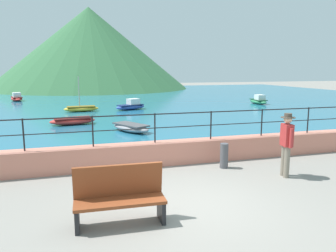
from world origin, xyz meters
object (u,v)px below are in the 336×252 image
object	(u,v)px
person_walking	(286,142)
boat_4	(131,127)
boat_0	(73,121)
boat_1	(131,106)
bench_main	(119,195)
boat_6	(17,98)
bollard	(224,156)
boat_3	(259,101)
boat_5	(81,108)

from	to	relation	value
person_walking	boat_4	distance (m)	7.98
boat_0	boat_1	size ratio (longest dim) A/B	0.97
bench_main	person_walking	bearing A→B (deg)	17.33
boat_1	boat_6	distance (m)	12.81
bench_main	person_walking	distance (m)	4.97
bench_main	boat_4	xyz separation A→B (m)	(1.78, 8.85, -0.30)
bench_main	bollard	bearing A→B (deg)	37.52
person_walking	boat_6	bearing A→B (deg)	112.35
person_walking	bench_main	bearing A→B (deg)	-162.67
bollard	boat_6	size ratio (longest dim) A/B	0.30
bench_main	boat_6	distance (m)	27.00
bench_main	boat_3	xyz separation A→B (m)	(14.08, 17.99, -0.23)
boat_1	bench_main	bearing A→B (deg)	-100.80
boat_0	boat_3	size ratio (longest dim) A/B	1.02
bollard	boat_6	xyz separation A→B (m)	(-9.01, 23.75, -0.04)
boat_4	boat_5	bearing A→B (deg)	103.52
bollard	boat_4	world-z (taller)	bollard
person_walking	boat_4	size ratio (longest dim) A/B	0.71
bench_main	boat_0	size ratio (longest dim) A/B	0.72
person_walking	boat_6	distance (m)	26.99
boat_0	boat_6	bearing A→B (deg)	107.83
boat_1	person_walking	bearing A→B (deg)	-84.64
bollard	boat_0	distance (m)	9.94
boat_3	boat_0	bearing A→B (deg)	-156.93
boat_4	boat_5	distance (m)	8.37
boat_0	boat_6	xyz separation A→B (m)	(-4.75, 14.77, 0.07)
boat_1	bollard	bearing A→B (deg)	-89.12
boat_0	boat_3	xyz separation A→B (m)	(14.86, 6.33, 0.07)
boat_5	boat_6	bearing A→B (deg)	119.57
person_walking	boat_3	size ratio (longest dim) A/B	0.74
boat_4	boat_6	world-z (taller)	boat_6
bollard	boat_6	bearing A→B (deg)	110.78
boat_0	boat_1	distance (m)	6.79
bollard	boat_3	world-z (taller)	boat_3
bench_main	boat_0	distance (m)	11.69
person_walking	boat_1	distance (m)	15.72
boat_1	boat_6	bearing A→B (deg)	133.35
boat_3	boat_5	distance (m)	14.29
bench_main	boat_0	bearing A→B (deg)	93.80
boat_1	boat_5	size ratio (longest dim) A/B	1.05
boat_5	boat_6	world-z (taller)	boat_5
bollard	boat_1	bearing A→B (deg)	90.88
bollard	person_walking	bearing A→B (deg)	-43.97
bench_main	boat_6	xyz separation A→B (m)	(-5.53, 26.43, -0.23)
bollard	boat_5	size ratio (longest dim) A/B	0.31
bollard	boat_5	world-z (taller)	boat_5
bollard	boat_3	size ratio (longest dim) A/B	0.31
boat_6	person_walking	bearing A→B (deg)	-67.65
bollard	boat_0	xyz separation A→B (m)	(-4.26, 8.98, -0.12)
boat_3	boat_4	bearing A→B (deg)	-143.40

